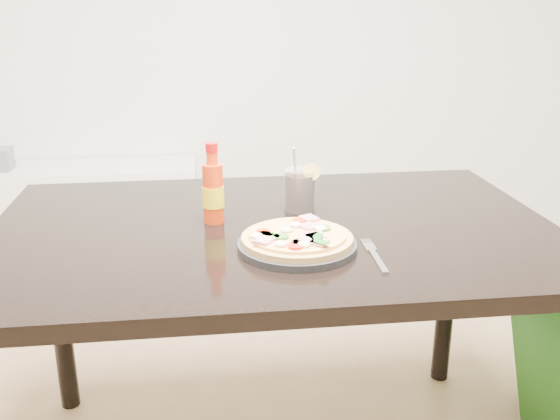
{
  "coord_description": "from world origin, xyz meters",
  "views": [
    {
      "loc": [
        -0.06,
        -1.02,
        1.28
      ],
      "look_at": [
        0.11,
        0.31,
        0.83
      ],
      "focal_mm": 40.0,
      "sensor_mm": 36.0,
      "label": 1
    }
  ],
  "objects": [
    {
      "name": "media_console",
      "position": [
        -0.8,
        2.07,
        0.25
      ],
      "size": [
        1.4,
        0.34,
        0.5
      ],
      "primitive_type": "cube",
      "color": "white",
      "rests_on": "ground"
    },
    {
      "name": "cola_cup",
      "position": [
        0.19,
        0.54,
        0.8
      ],
      "size": [
        0.09,
        0.09,
        0.17
      ],
      "rotation": [
        0.0,
        0.0,
        0.34
      ],
      "color": "black",
      "rests_on": "dining_table"
    },
    {
      "name": "fork",
      "position": [
        0.31,
        0.21,
        0.75
      ],
      "size": [
        0.03,
        0.19,
        0.0
      ],
      "rotation": [
        0.0,
        0.0,
        -0.03
      ],
      "color": "silver",
      "rests_on": "dining_table"
    },
    {
      "name": "plate",
      "position": [
        0.14,
        0.27,
        0.76
      ],
      "size": [
        0.27,
        0.27,
        0.02
      ],
      "primitive_type": "cylinder",
      "color": "black",
      "rests_on": "dining_table"
    },
    {
      "name": "hot_sauce_bottle",
      "position": [
        -0.04,
        0.47,
        0.83
      ],
      "size": [
        0.06,
        0.06,
        0.2
      ],
      "rotation": [
        0.0,
        0.0,
        0.1
      ],
      "color": "red",
      "rests_on": "dining_table"
    },
    {
      "name": "dining_table",
      "position": [
        0.11,
        0.43,
        0.67
      ],
      "size": [
        1.4,
        0.9,
        0.75
      ],
      "color": "black",
      "rests_on": "ground"
    },
    {
      "name": "pizza",
      "position": [
        0.14,
        0.27,
        0.78
      ],
      "size": [
        0.25,
        0.25,
        0.03
      ],
      "color": "tan",
      "rests_on": "plate"
    }
  ]
}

